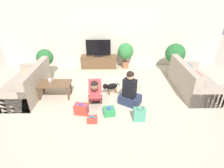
% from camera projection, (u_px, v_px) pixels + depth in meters
% --- Properties ---
extents(ground_plane, '(16.00, 16.00, 0.00)m').
position_uv_depth(ground_plane, '(111.00, 100.00, 4.80)').
color(ground_plane, beige).
extents(wall_back, '(8.40, 0.06, 2.60)m').
position_uv_depth(wall_back, '(111.00, 32.00, 6.51)').
color(wall_back, beige).
rests_on(wall_back, ground_plane).
extents(sofa_left, '(0.92, 1.86, 0.84)m').
position_uv_depth(sofa_left, '(27.00, 85.00, 4.96)').
color(sofa_left, tan).
rests_on(sofa_left, ground_plane).
extents(sofa_right, '(0.92, 1.86, 0.84)m').
position_uv_depth(sofa_right, '(192.00, 82.00, 5.14)').
color(sofa_right, tan).
rests_on(sofa_right, ground_plane).
extents(coffee_table, '(0.91, 0.51, 0.43)m').
position_uv_depth(coffee_table, '(54.00, 85.00, 4.80)').
color(coffee_table, brown).
rests_on(coffee_table, ground_plane).
extents(tv_console, '(1.34, 0.42, 0.46)m').
position_uv_depth(tv_console, '(99.00, 62.00, 6.76)').
color(tv_console, brown).
rests_on(tv_console, ground_plane).
extents(tv, '(0.92, 0.20, 0.62)m').
position_uv_depth(tv, '(98.00, 49.00, 6.52)').
color(tv, black).
rests_on(tv, tv_console).
extents(potted_plant_corner_left, '(0.56, 0.56, 0.94)m').
position_uv_depth(potted_plant_corner_left, '(45.00, 59.00, 5.94)').
color(potted_plant_corner_left, '#336B84').
rests_on(potted_plant_corner_left, ground_plane).
extents(potted_plant_back_right, '(0.59, 0.59, 0.96)m').
position_uv_depth(potted_plant_back_right, '(126.00, 52.00, 6.54)').
color(potted_plant_back_right, '#A36042').
rests_on(potted_plant_back_right, ground_plane).
extents(potted_plant_corner_right, '(0.68, 0.68, 1.08)m').
position_uv_depth(potted_plant_corner_right, '(175.00, 54.00, 6.08)').
color(potted_plant_corner_right, '#A36042').
rests_on(potted_plant_corner_right, ground_plane).
extents(person_kneeling, '(0.36, 0.83, 0.80)m').
position_uv_depth(person_kneeling, '(95.00, 91.00, 4.52)').
color(person_kneeling, '#23232D').
rests_on(person_kneeling, ground_plane).
extents(person_sitting, '(0.65, 0.62, 0.95)m').
position_uv_depth(person_sitting, '(130.00, 92.00, 4.50)').
color(person_sitting, '#283351').
rests_on(person_sitting, ground_plane).
extents(dog, '(0.51, 0.30, 0.36)m').
position_uv_depth(dog, '(110.00, 87.00, 4.99)').
color(dog, black).
rests_on(dog, ground_plane).
extents(gift_box_a, '(0.35, 0.26, 0.31)m').
position_uv_depth(gift_box_a, '(81.00, 109.00, 4.23)').
color(gift_box_a, red).
rests_on(gift_box_a, ground_plane).
extents(gift_box_b, '(0.32, 0.30, 0.23)m').
position_uv_depth(gift_box_b, '(109.00, 111.00, 4.22)').
color(gift_box_b, '#2D934C').
rests_on(gift_box_b, ground_plane).
extents(gift_box_c, '(0.23, 0.19, 0.18)m').
position_uv_depth(gift_box_c, '(92.00, 119.00, 3.99)').
color(gift_box_c, red).
rests_on(gift_box_c, ground_plane).
extents(gift_bag_a, '(0.27, 0.17, 0.35)m').
position_uv_depth(gift_bag_a, '(139.00, 114.00, 3.98)').
color(gift_bag_a, '#4CA384').
rests_on(gift_bag_a, ground_plane).
extents(mug, '(0.12, 0.08, 0.09)m').
position_uv_depth(mug, '(50.00, 80.00, 4.82)').
color(mug, silver).
rests_on(mug, coffee_table).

